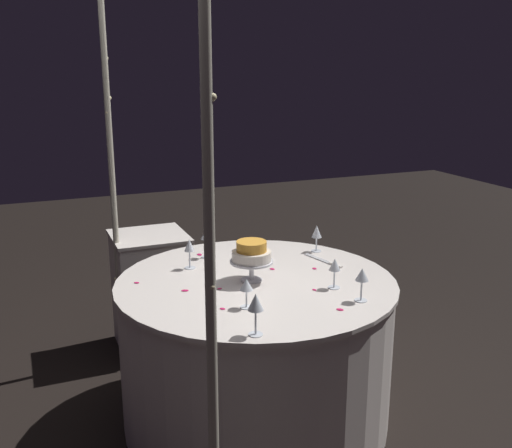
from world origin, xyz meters
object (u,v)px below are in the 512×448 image
at_px(wine_glass_3, 317,233).
at_px(wine_glass_4, 256,304).
at_px(side_table, 151,291).
at_px(wine_glass_2, 362,276).
at_px(decorative_arch, 142,139).
at_px(wine_glass_5, 246,286).
at_px(wine_glass_6, 335,266).
at_px(cake_knife, 325,261).
at_px(wine_glass_1, 206,237).
at_px(tiered_cake, 252,255).
at_px(main_table, 256,350).
at_px(wine_glass_0, 189,247).

bearing_deg(wine_glass_3, wine_glass_4, 139.89).
distance_m(side_table, wine_glass_2, 1.71).
distance_m(decorative_arch, wine_glass_5, 0.81).
distance_m(wine_glass_6, cake_knife, 0.41).
height_order(decorative_arch, wine_glass_6, decorative_arch).
bearing_deg(wine_glass_1, side_table, 18.64).
bearing_deg(wine_glass_2, decorative_arch, 63.69).
bearing_deg(wine_glass_5, tiered_cake, -26.08).
height_order(wine_glass_2, wine_glass_6, wine_glass_2).
bearing_deg(wine_glass_1, tiered_cake, -167.83).
xyz_separation_m(main_table, tiered_cake, (-0.00, 0.02, 0.53)).
bearing_deg(main_table, side_table, 17.19).
bearing_deg(wine_glass_6, side_table, 26.19).
distance_m(tiered_cake, wine_glass_5, 0.35).
bearing_deg(tiered_cake, wine_glass_1, 12.17).
distance_m(decorative_arch, wine_glass_4, 0.90).
height_order(wine_glass_1, wine_glass_4, wine_glass_4).
relative_size(tiered_cake, wine_glass_6, 1.45).
relative_size(tiered_cake, wine_glass_0, 1.34).
xyz_separation_m(main_table, wine_glass_5, (-0.31, 0.18, 0.49)).
relative_size(wine_glass_0, wine_glass_2, 1.03).
distance_m(main_table, tiered_cake, 0.53).
relative_size(tiered_cake, wine_glass_4, 1.23).
xyz_separation_m(tiered_cake, wine_glass_6, (-0.24, -0.34, -0.03)).
xyz_separation_m(wine_glass_1, wine_glass_3, (-0.14, -0.64, -0.01)).
height_order(wine_glass_1, wine_glass_6, wine_glass_1).
xyz_separation_m(main_table, wine_glass_0, (0.30, 0.26, 0.51)).
xyz_separation_m(wine_glass_4, wine_glass_6, (0.34, -0.56, -0.02)).
bearing_deg(cake_knife, decorative_arch, 96.53).
bearing_deg(wine_glass_1, wine_glass_3, -102.22).
relative_size(wine_glass_4, cake_knife, 0.61).
bearing_deg(wine_glass_1, wine_glass_0, 136.13).
bearing_deg(main_table, wine_glass_3, -58.74).
bearing_deg(wine_glass_1, wine_glass_4, 173.31).
distance_m(wine_glass_2, wine_glass_3, 0.77).
relative_size(main_table, wine_glass_1, 8.85).
height_order(main_table, wine_glass_5, wine_glass_5).
height_order(wine_glass_0, wine_glass_1, wine_glass_0).
relative_size(tiered_cake, cake_knife, 0.75).
bearing_deg(wine_glass_5, wine_glass_3, -47.83).
bearing_deg(wine_glass_5, wine_glass_1, -3.99).
relative_size(decorative_arch, wine_glass_5, 17.41).
bearing_deg(tiered_cake, wine_glass_0, 37.42).
xyz_separation_m(wine_glass_0, wine_glass_1, (0.14, -0.14, 0.00)).
xyz_separation_m(side_table, wine_glass_4, (-1.63, -0.08, 0.53)).
bearing_deg(wine_glass_3, cake_knife, 166.72).
bearing_deg(cake_knife, wine_glass_5, 123.75).
xyz_separation_m(decorative_arch, wine_glass_6, (-0.25, -0.86, -0.63)).
distance_m(wine_glass_1, wine_glass_2, 1.01).
bearing_deg(wine_glass_6, tiered_cake, 54.07).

